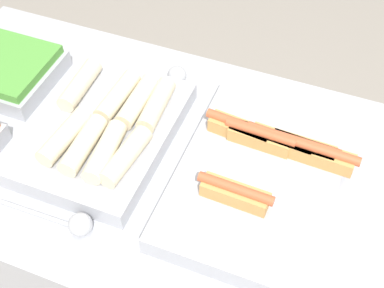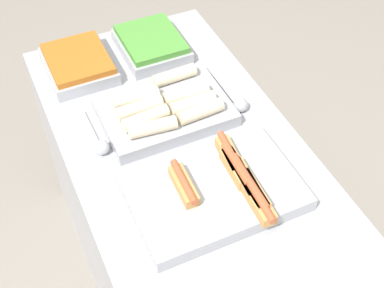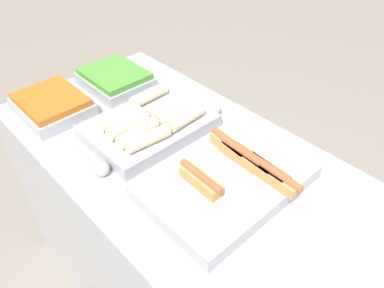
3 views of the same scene
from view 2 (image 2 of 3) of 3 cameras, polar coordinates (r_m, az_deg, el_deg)
counter at (r=2.09m, az=0.89°, el=-11.69°), size 1.74×0.76×0.93m
tray_hotdogs at (r=1.63m, az=2.71°, el=-4.82°), size 0.38×0.51×0.10m
tray_wraps at (r=1.86m, az=-2.91°, el=3.80°), size 0.32×0.44×0.10m
tray_side_front at (r=2.10m, az=-12.01°, el=8.33°), size 0.29×0.24×0.07m
tray_side_back at (r=2.16m, az=-4.36°, el=10.55°), size 0.29×0.24×0.07m
serving_spoon_near at (r=1.79m, az=-9.74°, el=-0.13°), size 0.23×0.05×0.05m
serving_spoon_far at (r=1.91m, az=4.97°, el=4.39°), size 0.25×0.05×0.05m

